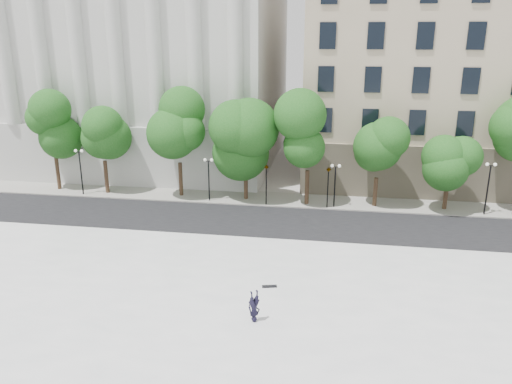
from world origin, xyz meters
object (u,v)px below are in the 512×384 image
traffic_light_east (329,168)px  skateboard (269,286)px  person_lying (254,317)px  traffic_light_west (266,166)px

traffic_light_east → skateboard: size_ratio=4.89×
skateboard → person_lying: bearing=-107.7°
traffic_light_west → person_lying: traffic_light_west is taller
traffic_light_east → skateboard: traffic_light_east is taller
person_lying → skateboard: (0.30, 3.69, -0.19)m
traffic_light_west → traffic_light_east: (5.32, -0.00, 0.04)m
person_lying → traffic_light_east: bearing=48.8°
traffic_light_east → person_lying: traffic_light_east is taller
skateboard → traffic_light_west: bearing=85.5°
traffic_light_east → person_lying: size_ratio=2.45×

